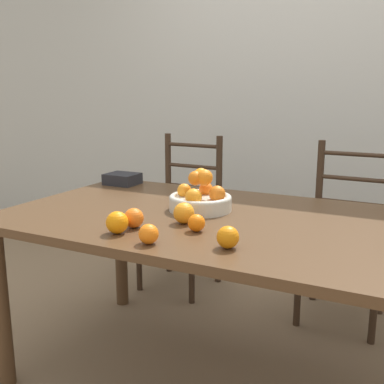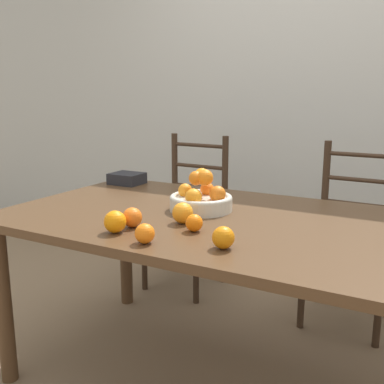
% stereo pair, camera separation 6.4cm
% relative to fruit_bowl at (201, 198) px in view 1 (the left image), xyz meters
% --- Properties ---
extents(ground_plane, '(12.00, 12.00, 0.00)m').
position_rel_fruit_bowl_xyz_m(ground_plane, '(0.12, -0.06, -0.79)').
color(ground_plane, '#7F664C').
extents(wall_back, '(8.00, 0.06, 2.60)m').
position_rel_fruit_bowl_xyz_m(wall_back, '(0.12, 1.53, 0.51)').
color(wall_back, beige).
rests_on(wall_back, ground_plane).
extents(dining_table, '(1.77, 1.01, 0.74)m').
position_rel_fruit_bowl_xyz_m(dining_table, '(0.12, -0.06, -0.14)').
color(dining_table, '#4C331E').
rests_on(dining_table, ground_plane).
extents(fruit_bowl, '(0.26, 0.26, 0.18)m').
position_rel_fruit_bowl_xyz_m(fruit_bowl, '(0.00, 0.00, 0.00)').
color(fruit_bowl, beige).
rests_on(fruit_bowl, dining_table).
extents(orange_loose_0, '(0.07, 0.07, 0.07)m').
position_rel_fruit_bowl_xyz_m(orange_loose_0, '(0.04, -0.47, -0.02)').
color(orange_loose_0, orange).
rests_on(orange_loose_0, dining_table).
extents(orange_loose_1, '(0.08, 0.08, 0.08)m').
position_rel_fruit_bowl_xyz_m(orange_loose_1, '(0.03, -0.21, -0.01)').
color(orange_loose_1, orange).
rests_on(orange_loose_1, dining_table).
extents(orange_loose_2, '(0.07, 0.07, 0.07)m').
position_rel_fruit_bowl_xyz_m(orange_loose_2, '(-0.11, -0.34, -0.02)').
color(orange_loose_2, orange).
rests_on(orange_loose_2, dining_table).
extents(orange_loose_3, '(0.07, 0.07, 0.07)m').
position_rel_fruit_bowl_xyz_m(orange_loose_3, '(0.28, -0.39, -0.02)').
color(orange_loose_3, orange).
rests_on(orange_loose_3, dining_table).
extents(orange_loose_4, '(0.06, 0.06, 0.06)m').
position_rel_fruit_bowl_xyz_m(orange_loose_4, '(0.12, -0.28, -0.02)').
color(orange_loose_4, orange).
rests_on(orange_loose_4, dining_table).
extents(orange_loose_5, '(0.08, 0.08, 0.08)m').
position_rel_fruit_bowl_xyz_m(orange_loose_5, '(-0.12, -0.42, -0.01)').
color(orange_loose_5, orange).
rests_on(orange_loose_5, dining_table).
extents(chair_left, '(0.44, 0.42, 0.97)m').
position_rel_fruit_bowl_xyz_m(chair_left, '(-0.50, 0.79, -0.31)').
color(chair_left, '#382619').
rests_on(chair_left, ground_plane).
extents(chair_right, '(0.43, 0.41, 0.97)m').
position_rel_fruit_bowl_xyz_m(chair_right, '(0.50, 0.79, -0.31)').
color(chair_right, '#382619').
rests_on(chair_right, ground_plane).
extents(book_stack, '(0.17, 0.15, 0.06)m').
position_rel_fruit_bowl_xyz_m(book_stack, '(-0.62, 0.32, -0.02)').
color(book_stack, '#232328').
rests_on(book_stack, dining_table).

